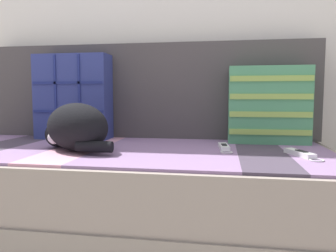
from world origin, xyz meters
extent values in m
plane|color=#A89E8E|center=(0.00, 0.00, 0.00)|extent=(14.00, 14.00, 0.00)
cube|color=gray|center=(0.00, 0.11, 0.09)|extent=(1.79, 0.87, 0.18)
cube|color=gray|center=(0.00, 0.11, 0.28)|extent=(1.75, 0.86, 0.20)
cube|color=#423847|center=(-0.56, 0.10, 0.39)|extent=(0.19, 0.77, 0.01)
cube|color=gray|center=(-0.37, 0.10, 0.39)|extent=(0.19, 0.77, 0.01)
cube|color=#C6899E|center=(-0.19, 0.10, 0.39)|extent=(0.19, 0.77, 0.01)
cube|color=gray|center=(0.00, 0.10, 0.39)|extent=(0.19, 0.77, 0.01)
cube|color=gray|center=(0.19, 0.10, 0.39)|extent=(0.19, 0.77, 0.01)
cube|color=gray|center=(0.37, 0.10, 0.39)|extent=(0.19, 0.77, 0.01)
cube|color=#423847|center=(0.56, 0.10, 0.39)|extent=(0.19, 0.77, 0.01)
cube|color=gray|center=(0.75, 0.10, 0.39)|extent=(0.19, 0.77, 0.01)
cube|color=#474242|center=(0.00, 0.48, 0.63)|extent=(1.75, 0.14, 0.49)
cube|color=navy|center=(-0.35, 0.34, 0.60)|extent=(0.38, 0.13, 0.43)
cube|color=navy|center=(-0.35, 0.27, 0.53)|extent=(0.36, 0.01, 0.01)
cube|color=navy|center=(-0.41, 0.27, 0.60)|extent=(0.01, 0.01, 0.41)
cube|color=navy|center=(-0.35, 0.27, 0.67)|extent=(0.36, 0.01, 0.01)
cube|color=navy|center=(-0.28, 0.27, 0.60)|extent=(0.01, 0.01, 0.41)
cube|color=#4C9366|center=(0.62, 0.34, 0.57)|extent=(0.36, 0.13, 0.35)
cube|color=#93B751|center=(0.62, 0.27, 0.45)|extent=(0.36, 0.01, 0.02)
cube|color=#93B751|center=(0.62, 0.27, 0.53)|extent=(0.36, 0.01, 0.02)
cube|color=#93B751|center=(0.62, 0.27, 0.61)|extent=(0.36, 0.01, 0.02)
cube|color=#93B751|center=(0.62, 0.27, 0.69)|extent=(0.36, 0.01, 0.02)
ellipsoid|color=black|center=(-0.16, -0.02, 0.49)|extent=(0.36, 0.31, 0.19)
sphere|color=black|center=(-0.27, 0.04, 0.45)|extent=(0.11, 0.11, 0.11)
sphere|color=white|center=(-0.27, 0.01, 0.44)|extent=(0.06, 0.06, 0.06)
ellipsoid|color=white|center=(-0.20, -0.05, 0.46)|extent=(0.09, 0.05, 0.09)
cylinder|color=black|center=(-0.05, -0.11, 0.42)|extent=(0.14, 0.04, 0.04)
cone|color=black|center=(-0.29, 0.01, 0.51)|extent=(0.04, 0.04, 0.04)
cone|color=black|center=(-0.26, 0.06, 0.51)|extent=(0.04, 0.04, 0.04)
cube|color=white|center=(0.42, 0.12, 0.40)|extent=(0.05, 0.14, 0.02)
cube|color=black|center=(0.42, 0.11, 0.41)|extent=(0.02, 0.05, 0.00)
cube|color=black|center=(0.41, 0.19, 0.40)|extent=(0.03, 0.01, 0.02)
torus|color=silver|center=(0.43, 0.03, 0.39)|extent=(0.05, 0.05, 0.01)
cube|color=white|center=(0.69, 0.01, 0.40)|extent=(0.09, 0.16, 0.02)
cube|color=black|center=(0.69, 0.00, 0.41)|extent=(0.04, 0.06, 0.00)
cube|color=black|center=(0.66, 0.08, 0.40)|extent=(0.03, 0.02, 0.02)
torus|color=silver|center=(0.73, -0.08, 0.39)|extent=(0.06, 0.06, 0.01)
camera|label=1|loc=(0.41, -1.24, 0.61)|focal=35.00mm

